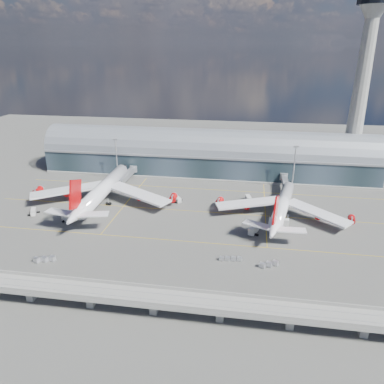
# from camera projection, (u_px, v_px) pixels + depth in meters

# --- Properties ---
(ground) EXTENTS (500.00, 500.00, 0.00)m
(ground) POSITION_uv_depth(u_px,v_px,m) (185.00, 230.00, 163.64)
(ground) COLOR #474744
(ground) RESTS_ON ground
(taxi_lines) EXTENTS (200.00, 80.12, 0.01)m
(taxi_lines) POSITION_uv_depth(u_px,v_px,m) (193.00, 209.00, 183.92)
(taxi_lines) COLOR gold
(taxi_lines) RESTS_ON ground
(terminal) EXTENTS (200.00, 30.00, 28.00)m
(terminal) POSITION_uv_depth(u_px,v_px,m) (207.00, 156.00, 230.99)
(terminal) COLOR #1D2A30
(terminal) RESTS_ON ground
(control_tower) EXTENTS (19.00, 19.00, 103.00)m
(control_tower) POSITION_uv_depth(u_px,v_px,m) (361.00, 90.00, 208.26)
(control_tower) COLOR gray
(control_tower) RESTS_ON ground
(guideway) EXTENTS (220.00, 8.50, 7.20)m
(guideway) POSITION_uv_depth(u_px,v_px,m) (153.00, 299.00, 111.22)
(guideway) COLOR gray
(guideway) RESTS_ON ground
(floodlight_mast_left) EXTENTS (3.00, 0.70, 25.70)m
(floodlight_mast_left) POSITION_uv_depth(u_px,v_px,m) (117.00, 159.00, 216.37)
(floodlight_mast_left) COLOR gray
(floodlight_mast_left) RESTS_ON ground
(floodlight_mast_right) EXTENTS (3.00, 0.70, 25.70)m
(floodlight_mast_right) POSITION_uv_depth(u_px,v_px,m) (294.00, 167.00, 201.75)
(floodlight_mast_right) COLOR gray
(floodlight_mast_right) RESTS_ON ground
(airliner_left) EXTENTS (75.76, 79.55, 24.28)m
(airliner_left) POSITION_uv_depth(u_px,v_px,m) (102.00, 190.00, 188.49)
(airliner_left) COLOR white
(airliner_left) RESTS_ON ground
(airliner_right) EXTENTS (63.75, 66.71, 21.27)m
(airliner_right) POSITION_uv_depth(u_px,v_px,m) (282.00, 207.00, 173.17)
(airliner_right) COLOR white
(airliner_right) RESTS_ON ground
(jet_bridge_left) EXTENTS (4.40, 28.00, 7.25)m
(jet_bridge_left) POSITION_uv_depth(u_px,v_px,m) (128.00, 175.00, 216.77)
(jet_bridge_left) COLOR gray
(jet_bridge_left) RESTS_ON ground
(jet_bridge_right) EXTENTS (4.40, 32.00, 7.25)m
(jet_bridge_right) POSITION_uv_depth(u_px,v_px,m) (285.00, 184.00, 201.96)
(jet_bridge_right) COLOR gray
(jet_bridge_right) RESTS_ON ground
(service_truck_0) EXTENTS (4.53, 6.46, 2.56)m
(service_truck_0) POSITION_uv_depth(u_px,v_px,m) (33.00, 212.00, 177.92)
(service_truck_0) COLOR beige
(service_truck_0) RESTS_ON ground
(service_truck_1) EXTENTS (5.84, 3.42, 3.20)m
(service_truck_1) POSITION_uv_depth(u_px,v_px,m) (68.00, 218.00, 170.79)
(service_truck_1) COLOR beige
(service_truck_1) RESTS_ON ground
(service_truck_2) EXTENTS (8.88, 2.93, 3.19)m
(service_truck_2) POSITION_uv_depth(u_px,v_px,m) (279.00, 222.00, 167.28)
(service_truck_2) COLOR beige
(service_truck_2) RESTS_ON ground
(service_truck_3) EXTENTS (4.82, 7.22, 3.26)m
(service_truck_3) POSITION_uv_depth(u_px,v_px,m) (254.00, 230.00, 160.10)
(service_truck_3) COLOR beige
(service_truck_3) RESTS_ON ground
(service_truck_4) EXTENTS (3.50, 5.52, 2.96)m
(service_truck_4) POSITION_uv_depth(u_px,v_px,m) (248.00, 198.00, 192.83)
(service_truck_4) COLOR beige
(service_truck_4) RESTS_ON ground
(service_truck_5) EXTENTS (4.64, 5.64, 2.60)m
(service_truck_5) POSITION_uv_depth(u_px,v_px,m) (178.00, 200.00, 191.97)
(service_truck_5) COLOR beige
(service_truck_5) RESTS_ON ground
(cargo_train_0) EXTENTS (8.38, 4.28, 1.85)m
(cargo_train_0) POSITION_uv_depth(u_px,v_px,m) (44.00, 259.00, 139.60)
(cargo_train_0) COLOR gray
(cargo_train_0) RESTS_ON ground
(cargo_train_1) EXTENTS (8.86, 2.45, 1.46)m
(cargo_train_1) POSITION_uv_depth(u_px,v_px,m) (231.00, 259.00, 140.26)
(cargo_train_1) COLOR gray
(cargo_train_1) RESTS_ON ground
(cargo_train_2) EXTENTS (7.64, 4.74, 1.72)m
(cargo_train_2) POSITION_uv_depth(u_px,v_px,m) (269.00, 264.00, 136.46)
(cargo_train_2) COLOR gray
(cargo_train_2) RESTS_ON ground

